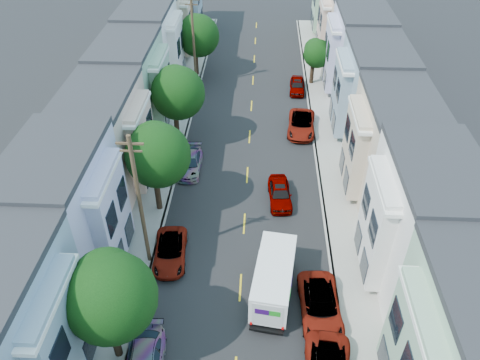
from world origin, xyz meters
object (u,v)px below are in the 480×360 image
object	(u,v)px
tree_e	(197,36)
parked_left_c	(170,252)
utility_pole_near	(140,204)
parked_right_b	(320,306)
tree_b	(109,298)
parked_right_d	(297,86)
parked_left_d	(190,163)
fedex_truck	(274,279)
parked_right_c	(301,124)
tree_c	(157,156)
utility_pole_far	(194,43)
lead_sedan	(280,193)
tree_d	(177,93)
tree_far_r	(317,54)

from	to	relation	value
tree_e	parked_left_c	size ratio (longest dim) A/B	1.53
utility_pole_near	parked_right_b	bearing A→B (deg)	-18.54
parked_left_c	parked_right_b	size ratio (longest dim) A/B	0.89
tree_b	parked_right_d	distance (m)	34.80
tree_b	parked_right_d	bearing A→B (deg)	71.06
parked_left_c	parked_left_d	size ratio (longest dim) A/B	1.03
tree_b	parked_right_d	size ratio (longest dim) A/B	1.78
fedex_truck	parked_right_b	bearing A→B (deg)	-16.72
utility_pole_near	parked_right_c	xyz separation A→B (m)	(11.20, 17.26, -4.40)
tree_c	parked_right_d	bearing A→B (deg)	61.02
utility_pole_far	parked_right_d	size ratio (longest dim) A/B	2.39
parked_left_c	parked_right_d	xyz separation A→B (m)	(9.80, 25.25, 0.04)
utility_pole_far	parked_right_c	distance (m)	14.87
utility_pole_far	parked_right_c	xyz separation A→B (m)	(11.20, -8.74, -4.40)
lead_sedan	parked_left_c	bearing A→B (deg)	-143.57
tree_c	tree_d	world-z (taller)	tree_d
tree_d	fedex_truck	xyz separation A→B (m)	(8.37, -17.11, -3.57)
tree_d	tree_c	bearing A→B (deg)	-90.00
lead_sedan	parked_left_c	world-z (taller)	lead_sedan
tree_d	parked_left_d	distance (m)	6.17
tree_far_r	tree_d	bearing A→B (deg)	-135.71
parked_right_d	tree_c	bearing A→B (deg)	-116.11
tree_d	parked_right_b	size ratio (longest dim) A/B	1.45
utility_pole_far	parked_right_b	distance (m)	32.10
tree_e	parked_right_c	distance (m)	16.79
tree_e	utility_pole_far	world-z (taller)	utility_pole_far
parked_left_c	utility_pole_near	bearing A→B (deg)	-172.54
parked_left_c	tree_d	bearing A→B (deg)	90.62
parked_right_c	parked_right_d	bearing A→B (deg)	94.99
lead_sedan	parked_right_b	xyz separation A→B (m)	(2.24, -10.58, -0.01)
tree_d	lead_sedan	distance (m)	12.68
tree_c	parked_left_c	xyz separation A→B (m)	(1.40, -5.02, -4.42)
parked_right_b	parked_right_c	xyz separation A→B (m)	(0.00, 21.02, 0.03)
lead_sedan	parked_right_b	distance (m)	10.81
tree_e	lead_sedan	size ratio (longest dim) A/B	1.58
utility_pole_far	fedex_truck	xyz separation A→B (m)	(8.37, -28.47, -3.59)
tree_e	parked_left_c	distance (m)	29.13
lead_sedan	utility_pole_near	bearing A→B (deg)	-147.03
tree_far_r	parked_left_d	bearing A→B (deg)	-124.90
parked_right_c	parked_left_c	bearing A→B (deg)	-115.04
fedex_truck	parked_right_c	distance (m)	19.94
fedex_truck	parked_right_b	world-z (taller)	fedex_truck
utility_pole_near	tree_d	bearing A→B (deg)	90.01
tree_d	parked_left_c	bearing A→B (deg)	-84.41
utility_pole_near	fedex_truck	distance (m)	9.44
parked_right_d	lead_sedan	bearing A→B (deg)	-93.94
tree_c	parked_right_d	world-z (taller)	tree_c
tree_far_r	parked_right_c	size ratio (longest dim) A/B	0.95
tree_c	tree_e	xyz separation A→B (m)	(0.00, 23.79, -0.35)
tree_far_r	parked_right_b	xyz separation A→B (m)	(-2.00, -31.27, -2.82)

